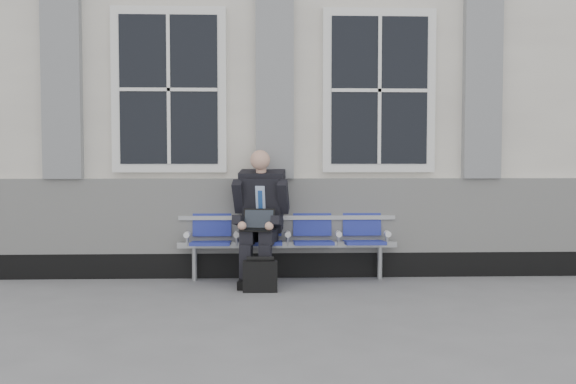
{
  "coord_description": "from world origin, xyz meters",
  "views": [
    {
      "loc": [
        -1.02,
        -6.23,
        1.44
      ],
      "look_at": [
        -0.76,
        0.9,
        1.07
      ],
      "focal_mm": 40.0,
      "sensor_mm": 36.0,
      "label": 1
    }
  ],
  "objects": [
    {
      "name": "briefcase",
      "position": [
        -1.07,
        0.64,
        0.18
      ],
      "size": [
        0.38,
        0.16,
        0.38
      ],
      "color": "black",
      "rests_on": "ground"
    },
    {
      "name": "businessman",
      "position": [
        -1.07,
        1.18,
        0.82
      ],
      "size": [
        0.68,
        0.91,
        1.54
      ],
      "color": "black",
      "rests_on": "ground"
    },
    {
      "name": "ground",
      "position": [
        0.0,
        0.0,
        0.0
      ],
      "size": [
        70.0,
        70.0,
        0.0
      ],
      "primitive_type": "plane",
      "color": "slate",
      "rests_on": "ground"
    },
    {
      "name": "station_building",
      "position": [
        -0.02,
        3.47,
        2.22
      ],
      "size": [
        14.4,
        4.4,
        4.49
      ],
      "color": "silver",
      "rests_on": "ground"
    },
    {
      "name": "bench",
      "position": [
        -0.75,
        1.32,
        0.55
      ],
      "size": [
        2.6,
        0.47,
        0.91
      ],
      "color": "#9EA0A3",
      "rests_on": "ground"
    }
  ]
}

